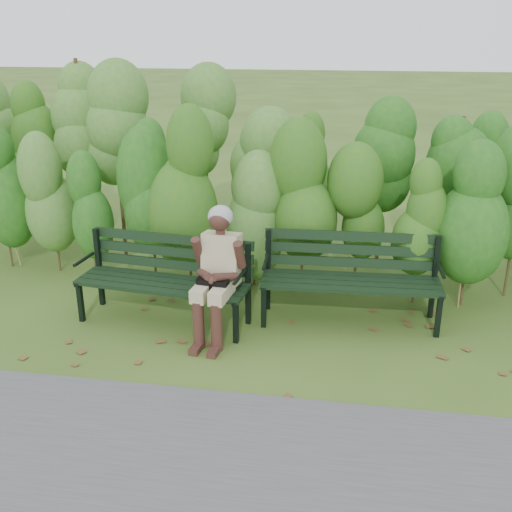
# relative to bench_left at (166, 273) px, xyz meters

# --- Properties ---
(ground) EXTENTS (80.00, 80.00, 0.00)m
(ground) POSITION_rel_bench_left_xyz_m (0.93, -0.32, -0.52)
(ground) COLOR #38521B
(footpath) EXTENTS (60.00, 2.50, 0.01)m
(footpath) POSITION_rel_bench_left_xyz_m (0.93, -2.52, -0.52)
(footpath) COLOR #474749
(footpath) RESTS_ON ground
(hedge_band) EXTENTS (11.04, 1.67, 2.42)m
(hedge_band) POSITION_rel_bench_left_xyz_m (0.93, 1.55, 0.74)
(hedge_band) COLOR #47381E
(hedge_band) RESTS_ON ground
(leaf_litter) EXTENTS (5.49, 2.19, 0.01)m
(leaf_litter) POSITION_rel_bench_left_xyz_m (0.98, -0.41, -0.52)
(leaf_litter) COLOR brown
(leaf_litter) RESTS_ON ground
(bench_left) EXTENTS (1.82, 0.77, 0.88)m
(bench_left) POSITION_rel_bench_left_xyz_m (0.00, 0.00, 0.00)
(bench_left) COLOR black
(bench_left) RESTS_ON ground
(bench_right) EXTENTS (1.83, 0.67, 0.91)m
(bench_right) POSITION_rel_bench_left_xyz_m (1.87, 0.32, 0.01)
(bench_right) COLOR black
(bench_right) RESTS_ON ground
(seated_woman) EXTENTS (0.53, 0.78, 1.30)m
(seated_woman) POSITION_rel_bench_left_xyz_m (0.60, -0.25, 0.21)
(seated_woman) COLOR beige
(seated_woman) RESTS_ON ground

